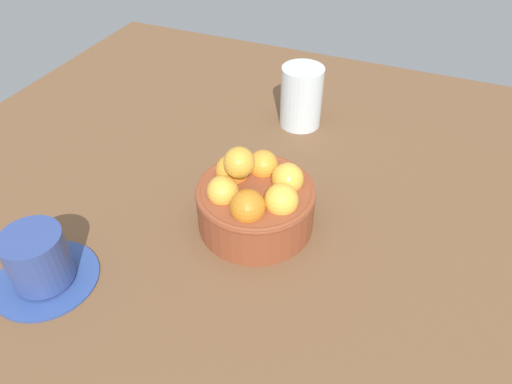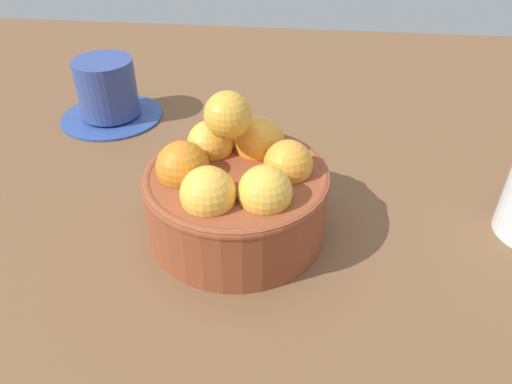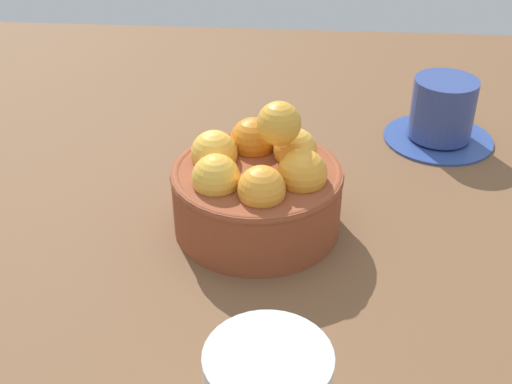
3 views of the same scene
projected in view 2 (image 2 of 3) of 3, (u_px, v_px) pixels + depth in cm
name	position (u px, v px, depth cm)	size (l,w,h in cm)	color
ground_plane	(238.00, 245.00, 45.22)	(114.67, 111.29, 3.80)	brown
terracotta_bowl	(236.00, 190.00, 41.53)	(15.78, 15.78, 12.53)	brown
coffee_cup	(108.00, 94.00, 59.67)	(12.54, 12.54, 7.49)	#304B94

